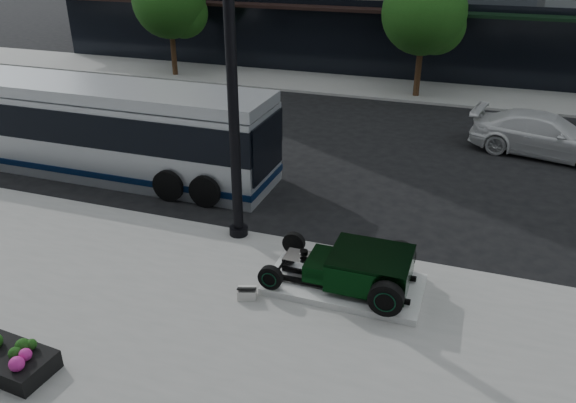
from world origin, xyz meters
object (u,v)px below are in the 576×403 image
(transit_bus, at_px, (95,127))
(white_sedan, at_px, (545,135))
(flower_planter, at_px, (6,359))
(lamppost, at_px, (232,82))
(hot_rod, at_px, (360,268))

(transit_bus, xyz_separation_m, white_sedan, (14.01, 6.41, -0.76))
(flower_planter, height_order, white_sedan, white_sedan)
(lamppost, relative_size, white_sedan, 1.71)
(transit_bus, distance_m, white_sedan, 15.43)
(hot_rod, height_order, transit_bus, transit_bus)
(lamppost, xyz_separation_m, flower_planter, (-1.95, -5.92, -3.78))
(white_sedan, bearing_deg, flower_planter, 157.78)
(flower_planter, bearing_deg, lamppost, 71.77)
(lamppost, distance_m, flower_planter, 7.29)
(hot_rod, height_order, flower_planter, hot_rod)
(hot_rod, bearing_deg, lamppost, 157.98)
(lamppost, bearing_deg, white_sedan, 49.67)
(white_sedan, bearing_deg, lamppost, 150.27)
(lamppost, bearing_deg, hot_rod, -22.02)
(lamppost, xyz_separation_m, transit_bus, (-6.25, 2.73, -2.63))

